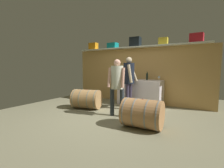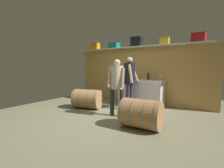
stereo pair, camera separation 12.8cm
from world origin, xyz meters
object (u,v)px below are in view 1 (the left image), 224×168
object	(u,v)px
wine_bottle_dark	(147,76)
wine_barrel_near	(87,99)
toolcase_red	(197,38)
visitor_tasting	(117,82)
wine_glass	(159,77)
winemaker_pouring	(129,77)
toolcase_orange	(93,46)
toolcase_teal	(113,46)
toolcase_black	(135,42)
toolcase_yellow	(163,41)
work_cabinet	(140,92)
wine_barrel_far	(142,113)
wine_bottle_green	(126,75)
red_funnel	(135,78)

from	to	relation	value
wine_bottle_dark	wine_barrel_near	distance (m)	2.21
toolcase_red	wine_bottle_dark	world-z (taller)	toolcase_red
wine_barrel_near	visitor_tasting	size ratio (longest dim) A/B	0.64
wine_glass	winemaker_pouring	xyz separation A→B (m)	(-0.78, -0.68, 0.02)
toolcase_orange	toolcase_teal	xyz separation A→B (m)	(0.96, 0.00, -0.04)
toolcase_black	wine_barrel_near	distance (m)	2.69
toolcase_yellow	winemaker_pouring	size ratio (longest dim) A/B	0.17
toolcase_yellow	visitor_tasting	world-z (taller)	toolcase_yellow
work_cabinet	wine_barrel_far	bearing A→B (deg)	-67.59
toolcase_red	winemaker_pouring	world-z (taller)	toolcase_red
wine_barrel_far	toolcase_red	bearing A→B (deg)	67.03
toolcase_teal	wine_bottle_green	bearing A→B (deg)	-17.11
toolcase_teal	toolcase_yellow	xyz separation A→B (m)	(1.94, 0.00, 0.01)
wine_bottle_dark	red_funnel	size ratio (longest dim) A/B	2.57
red_funnel	wine_barrel_far	world-z (taller)	red_funnel
toolcase_black	wine_barrel_far	distance (m)	3.15
wine_bottle_dark	winemaker_pouring	xyz separation A→B (m)	(-0.36, -0.70, -0.01)
toolcase_black	wine_bottle_green	world-z (taller)	toolcase_black
work_cabinet	toolcase_red	bearing A→B (deg)	7.76
toolcase_red	wine_barrel_far	size ratio (longest dim) A/B	0.43
wine_barrel_near	wine_bottle_dark	bearing A→B (deg)	29.01
toolcase_teal	work_cabinet	bearing A→B (deg)	-6.74
visitor_tasting	toolcase_orange	bearing A→B (deg)	-52.11
toolcase_teal	wine_barrel_near	size ratio (longest dim) A/B	0.39
wine_bottle_green	work_cabinet	bearing A→B (deg)	4.49
wine_bottle_dark	winemaker_pouring	world-z (taller)	winemaker_pouring
wine_bottle_dark	red_funnel	xyz separation A→B (m)	(-0.36, -0.23, -0.08)
toolcase_black	wine_bottle_green	size ratio (longest dim) A/B	1.14
toolcase_black	red_funnel	bearing A→B (deg)	-69.92
toolcase_red	red_funnel	xyz separation A→B (m)	(-1.82, -0.38, -1.26)
wine_barrel_far	toolcase_black	bearing A→B (deg)	114.64
wine_bottle_green	wine_barrel_far	distance (m)	2.49
visitor_tasting	red_funnel	bearing A→B (deg)	-98.99
toolcase_yellow	work_cabinet	distance (m)	1.88
red_funnel	wine_bottle_green	bearing A→B (deg)	164.60
wine_bottle_green	wine_bottle_dark	bearing A→B (deg)	9.62
winemaker_pouring	visitor_tasting	distance (m)	0.94
wine_bottle_green	red_funnel	size ratio (longest dim) A/B	3.00
wine_glass	wine_barrel_far	distance (m)	2.18
toolcase_orange	visitor_tasting	size ratio (longest dim) A/B	0.23
toolcase_yellow	work_cabinet	bearing A→B (deg)	-163.84
toolcase_red	wine_bottle_green	world-z (taller)	toolcase_red
toolcase_teal	visitor_tasting	distance (m)	2.46
toolcase_orange	wine_bottle_dark	distance (m)	2.70
wine_bottle_dark	wine_bottle_green	distance (m)	0.76
wine_bottle_dark	visitor_tasting	bearing A→B (deg)	-99.69
winemaker_pouring	wine_barrel_far	bearing A→B (deg)	28.26
work_cabinet	winemaker_pouring	xyz separation A→B (m)	(-0.15, -0.62, 0.57)
toolcase_yellow	wine_barrel_near	bearing A→B (deg)	-143.64
visitor_tasting	toolcase_red	bearing A→B (deg)	-146.80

